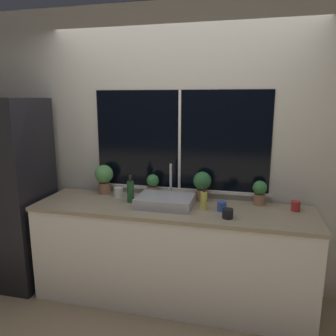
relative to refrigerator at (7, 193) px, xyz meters
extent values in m
plane|color=#937F60|center=(1.66, -0.27, -0.92)|extent=(14.00, 14.00, 0.00)
cube|color=beige|center=(1.66, 0.43, 0.43)|extent=(8.00, 0.06, 2.70)
cube|color=black|center=(1.66, 0.39, 0.53)|extent=(1.68, 0.01, 0.94)
cube|color=silver|center=(1.66, 0.39, 0.53)|extent=(0.02, 0.01, 0.94)
cube|color=silver|center=(1.66, 0.39, 0.04)|extent=(1.74, 0.04, 0.03)
cube|color=beige|center=(-0.65, 1.23, 0.43)|extent=(0.06, 7.00, 2.70)
cube|color=white|center=(1.66, 0.04, -0.49)|extent=(2.45, 0.63, 0.87)
cube|color=gray|center=(1.66, 0.04, -0.04)|extent=(2.48, 0.66, 0.03)
cube|color=black|center=(0.00, 0.00, 0.00)|extent=(0.74, 0.61, 1.85)
cube|color=#ADADB2|center=(1.60, 0.06, 0.02)|extent=(0.49, 0.36, 0.09)
cylinder|color=#B7B7BC|center=(1.60, 0.26, -0.01)|extent=(0.04, 0.04, 0.03)
cylinder|color=#B7B7BC|center=(1.60, 0.26, 0.16)|extent=(0.02, 0.02, 0.31)
cylinder|color=#9E6B4C|center=(0.91, 0.29, 0.03)|extent=(0.12, 0.12, 0.11)
sphere|color=#569951|center=(0.91, 0.29, 0.18)|extent=(0.18, 0.18, 0.18)
cylinder|color=#9E6B4C|center=(1.42, 0.29, 0.03)|extent=(0.11, 0.11, 0.10)
sphere|color=#387A3D|center=(1.42, 0.29, 0.14)|extent=(0.12, 0.12, 0.12)
cylinder|color=#9E6B4C|center=(1.90, 0.29, 0.03)|extent=(0.11, 0.11, 0.11)
sphere|color=#2D6638|center=(1.90, 0.29, 0.17)|extent=(0.17, 0.17, 0.17)
cylinder|color=#9E6B4C|center=(2.41, 0.29, 0.03)|extent=(0.10, 0.10, 0.10)
sphere|color=#387A3D|center=(2.41, 0.29, 0.14)|extent=(0.12, 0.12, 0.12)
cylinder|color=#DBD14C|center=(1.94, 0.05, 0.05)|extent=(0.06, 0.06, 0.15)
cylinder|color=black|center=(1.94, 0.05, 0.15)|extent=(0.03, 0.03, 0.04)
cylinder|color=#235128|center=(1.26, 0.08, 0.08)|extent=(0.07, 0.07, 0.20)
cylinder|color=black|center=(1.26, 0.08, 0.21)|extent=(0.03, 0.03, 0.06)
cylinder|color=#3351AD|center=(2.10, 0.04, 0.02)|extent=(0.08, 0.08, 0.08)
cylinder|color=#B72D28|center=(2.71, 0.20, 0.02)|extent=(0.08, 0.08, 0.09)
cylinder|color=black|center=(2.16, -0.12, 0.02)|extent=(0.09, 0.09, 0.08)
cylinder|color=white|center=(1.09, 0.22, 0.02)|extent=(0.09, 0.09, 0.09)
camera|label=1|loc=(2.29, -2.64, 0.92)|focal=35.00mm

